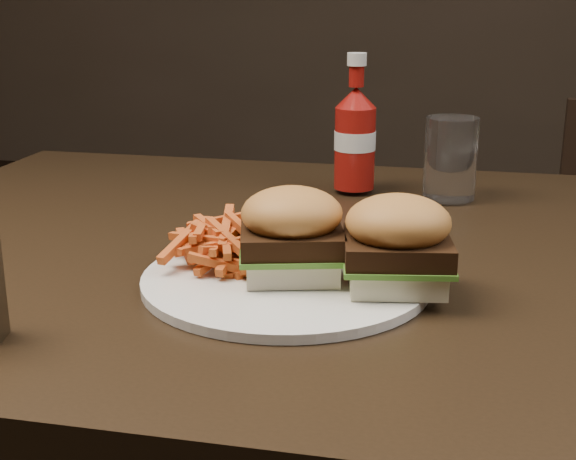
% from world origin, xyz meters
% --- Properties ---
extents(dining_table, '(1.20, 0.80, 0.04)m').
position_xyz_m(dining_table, '(0.00, 0.00, 0.73)').
color(dining_table, black).
rests_on(dining_table, ground).
extents(plate, '(0.27, 0.27, 0.01)m').
position_xyz_m(plate, '(-0.07, -0.13, 0.76)').
color(plate, white).
rests_on(plate, dining_table).
extents(sandwich_half_a, '(0.10, 0.10, 0.02)m').
position_xyz_m(sandwich_half_a, '(-0.06, -0.13, 0.77)').
color(sandwich_half_a, beige).
rests_on(sandwich_half_a, plate).
extents(sandwich_half_b, '(0.09, 0.09, 0.02)m').
position_xyz_m(sandwich_half_b, '(0.04, -0.14, 0.77)').
color(sandwich_half_b, beige).
rests_on(sandwich_half_b, plate).
extents(fries_pile, '(0.13, 0.13, 0.04)m').
position_xyz_m(fries_pile, '(-0.13, -0.12, 0.78)').
color(fries_pile, '#B4511A').
rests_on(fries_pile, plate).
extents(ketchup_bottle, '(0.06, 0.06, 0.11)m').
position_xyz_m(ketchup_bottle, '(-0.05, 0.23, 0.81)').
color(ketchup_bottle, maroon).
rests_on(ketchup_bottle, dining_table).
extents(tumbler, '(0.09, 0.09, 0.10)m').
position_xyz_m(tumbler, '(0.07, 0.22, 0.81)').
color(tumbler, white).
rests_on(tumbler, dining_table).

